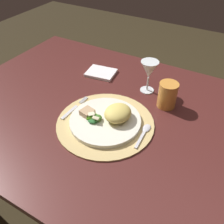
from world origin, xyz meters
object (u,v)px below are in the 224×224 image
fork (74,109)px  napkin (101,73)px  wine_glass (149,71)px  amber_tumbler (167,95)px  spoon (145,131)px  dinner_plate (105,121)px  dining_table (114,136)px

fork → napkin: napkin is taller
wine_glass → amber_tumbler: bearing=-28.6°
spoon → wine_glass: size_ratio=0.92×
dinner_plate → spoon: bearing=10.0°
fork → spoon: bearing=4.4°
wine_glass → amber_tumbler: (0.11, -0.06, -0.05)m
wine_glass → dining_table: bearing=-103.4°
dining_table → spoon: spoon is taller
dinner_plate → amber_tumbler: bearing=53.8°
dining_table → wine_glass: bearing=76.6°
amber_tumbler → napkin: bearing=167.8°
amber_tumbler → dinner_plate: bearing=-126.2°
dinner_plate → wine_glass: wine_glass is taller
dining_table → fork: fork is taller
fork → wine_glass: size_ratio=1.13×
dining_table → dinner_plate: size_ratio=5.24×
spoon → napkin: (-0.35, 0.27, -0.00)m
dinner_plate → napkin: (-0.20, 0.29, -0.01)m
amber_tumbler → dining_table: bearing=-137.1°
dinner_plate → spoon: dinner_plate is taller
amber_tumbler → wine_glass: bearing=151.4°
dining_table → napkin: size_ratio=10.35×
spoon → amber_tumbler: size_ratio=1.24×
wine_glass → dinner_plate: bearing=-100.1°
dining_table → fork: bearing=-156.2°
dining_table → wine_glass: 0.31m
fork → spoon: (0.30, 0.02, 0.00)m
wine_glass → fork: bearing=-126.1°
fork → wine_glass: (0.20, 0.27, 0.09)m
wine_glass → spoon: bearing=-68.4°
dining_table → spoon: 0.21m
fork → amber_tumbler: (0.31, 0.21, 0.04)m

